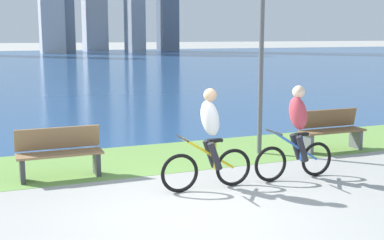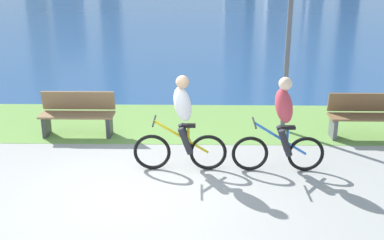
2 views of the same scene
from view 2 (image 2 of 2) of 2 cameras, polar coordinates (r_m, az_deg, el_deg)
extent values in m
plane|color=#9E9E99|center=(7.42, -7.07, -9.45)|extent=(300.00, 300.00, 0.00)
cube|color=#6B9947|center=(10.56, -4.57, -0.27)|extent=(120.00, 2.55, 0.01)
torus|color=black|center=(8.22, -4.82, -3.87)|extent=(0.65, 0.06, 0.65)
torus|color=black|center=(8.18, 1.96, -3.93)|extent=(0.65, 0.06, 0.65)
cylinder|color=gold|center=(8.07, -1.28, -2.04)|extent=(0.94, 0.04, 0.61)
cylinder|color=gold|center=(8.09, -0.43, -2.38)|extent=(0.04, 0.04, 0.47)
cube|color=black|center=(7.99, -0.43, -0.68)|extent=(0.24, 0.10, 0.05)
cylinder|color=black|center=(8.00, -4.58, -0.11)|extent=(0.03, 0.52, 0.03)
ellipsoid|color=white|center=(7.87, -1.14, 1.92)|extent=(0.40, 0.36, 0.65)
sphere|color=#D8AD84|center=(7.77, -1.16, 4.59)|extent=(0.22, 0.22, 0.22)
cylinder|color=#26262D|center=(7.99, -0.79, -2.54)|extent=(0.27, 0.11, 0.49)
cylinder|color=#26262D|center=(8.17, -0.75, -2.01)|extent=(0.27, 0.11, 0.49)
torus|color=black|center=(8.21, 6.99, -4.04)|extent=(0.63, 0.06, 0.63)
torus|color=black|center=(8.36, 13.52, -4.00)|extent=(0.63, 0.06, 0.63)
cylinder|color=blue|center=(8.17, 10.58, -2.21)|extent=(0.93, 0.04, 0.60)
cylinder|color=blue|center=(8.21, 11.37, -2.53)|extent=(0.04, 0.04, 0.46)
cube|color=black|center=(8.12, 11.49, -0.88)|extent=(0.24, 0.10, 0.05)
cylinder|color=black|center=(8.00, 7.51, -0.33)|extent=(0.03, 0.52, 0.03)
ellipsoid|color=#BF3F4C|center=(7.98, 11.00, 1.68)|extent=(0.40, 0.36, 0.65)
sphere|color=beige|center=(7.87, 11.18, 4.31)|extent=(0.22, 0.22, 0.22)
cylinder|color=#26262D|center=(8.10, 11.16, -2.72)|extent=(0.27, 0.11, 0.49)
cylinder|color=#26262D|center=(8.29, 10.94, -2.19)|extent=(0.27, 0.11, 0.49)
cube|color=brown|center=(10.15, 20.29, 0.35)|extent=(1.50, 0.45, 0.04)
cube|color=brown|center=(10.25, 20.11, 2.03)|extent=(1.50, 0.11, 0.40)
cube|color=#595960|center=(10.03, 16.63, -0.83)|extent=(0.08, 0.37, 0.45)
cube|color=olive|center=(9.92, -13.68, 0.60)|extent=(1.50, 0.45, 0.04)
cube|color=olive|center=(10.02, -13.52, 2.31)|extent=(1.50, 0.11, 0.40)
cube|color=#38383D|center=(9.85, -9.91, -0.65)|extent=(0.08, 0.37, 0.45)
cube|color=#38383D|center=(10.17, -17.12, -0.59)|extent=(0.08, 0.37, 0.45)
cylinder|color=#595960|center=(9.77, 11.47, 8.73)|extent=(0.10, 0.10, 3.61)
camera|label=1|loc=(3.78, -83.38, -14.67)|focal=47.67mm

